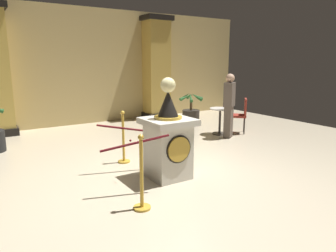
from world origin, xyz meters
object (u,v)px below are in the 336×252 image
(stanchion_far, at_px, (142,183))
(cafe_table, at_px, (220,118))
(potted_palm_right, at_px, (191,114))
(stanchion_near, at_px, (124,145))
(pedestal_clock, at_px, (168,140))
(cafe_chair_red, at_px, (242,113))
(bystander_guest, at_px, (229,104))

(stanchion_far, distance_m, cafe_table, 4.71)
(potted_palm_right, bearing_deg, stanchion_near, -145.93)
(pedestal_clock, bearing_deg, potted_palm_right, 48.45)
(potted_palm_right, bearing_deg, cafe_chair_red, -72.92)
(pedestal_clock, xyz_separation_m, cafe_chair_red, (3.51, 1.74, -0.08))
(pedestal_clock, relative_size, stanchion_near, 1.66)
(stanchion_far, relative_size, potted_palm_right, 0.99)
(pedestal_clock, relative_size, stanchion_far, 1.64)
(pedestal_clock, bearing_deg, stanchion_far, -139.46)
(potted_palm_right, bearing_deg, pedestal_clock, -131.55)
(stanchion_near, height_order, potted_palm_right, potted_palm_right)
(cafe_chair_red, bearing_deg, pedestal_clock, -153.61)
(potted_palm_right, relative_size, cafe_chair_red, 1.10)
(cafe_table, bearing_deg, cafe_chair_red, -18.54)
(stanchion_near, distance_m, cafe_chair_red, 3.87)
(stanchion_near, relative_size, bystander_guest, 0.62)
(cafe_table, bearing_deg, stanchion_far, -144.47)
(stanchion_near, height_order, stanchion_far, stanchion_far)
(stanchion_far, height_order, potted_palm_right, potted_palm_right)
(bystander_guest, bearing_deg, stanchion_near, -172.75)
(pedestal_clock, height_order, stanchion_near, pedestal_clock)
(stanchion_far, xyz_separation_m, potted_palm_right, (3.93, 4.18, -0.03))
(potted_palm_right, height_order, cafe_chair_red, potted_palm_right)
(cafe_table, bearing_deg, bystander_guest, -98.30)
(stanchion_far, bearing_deg, stanchion_near, 72.20)
(pedestal_clock, xyz_separation_m, potted_palm_right, (3.01, 3.39, -0.32))
(stanchion_near, xyz_separation_m, bystander_guest, (3.15, 0.40, 0.52))
(stanchion_far, relative_size, cafe_chair_red, 1.09)
(cafe_table, height_order, cafe_chair_red, cafe_chair_red)
(stanchion_far, distance_m, potted_palm_right, 5.74)
(stanchion_far, bearing_deg, cafe_chair_red, 29.74)
(bystander_guest, bearing_deg, cafe_table, 81.70)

